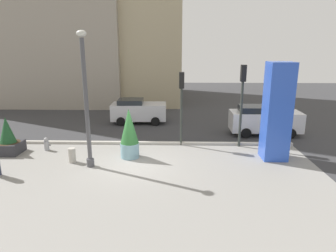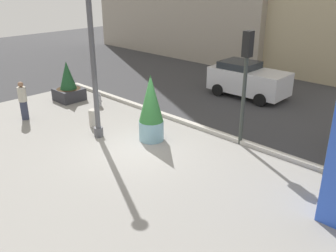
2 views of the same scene
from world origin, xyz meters
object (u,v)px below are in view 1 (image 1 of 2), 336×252
(car_intersection, at_px, (264,120))
(traffic_light_corner, at_px, (242,93))
(fire_hydrant, at_px, (47,144))
(potted_plant_near_left, at_px, (129,134))
(car_passing_lane, at_px, (138,111))
(lamp_post, at_px, (86,104))
(concrete_bollard, at_px, (72,155))
(potted_plant_curbside, at_px, (8,139))
(art_pillar_blue, at_px, (277,112))
(traffic_light_far_side, at_px, (182,96))

(car_intersection, bearing_deg, traffic_light_corner, -129.87)
(fire_hydrant, height_order, traffic_light_corner, traffic_light_corner)
(potted_plant_near_left, distance_m, car_intersection, 9.31)
(car_passing_lane, bearing_deg, lamp_post, -98.46)
(potted_plant_near_left, height_order, concrete_bollard, potted_plant_near_left)
(lamp_post, height_order, potted_plant_curbside, lamp_post)
(concrete_bollard, relative_size, car_intersection, 0.17)
(art_pillar_blue, xyz_separation_m, potted_plant_near_left, (-7.43, -0.06, -1.17))
(concrete_bollard, bearing_deg, potted_plant_near_left, 15.41)
(fire_hydrant, xyz_separation_m, car_intersection, (12.96, 3.49, 0.59))
(potted_plant_near_left, relative_size, traffic_light_corner, 0.56)
(potted_plant_near_left, height_order, traffic_light_far_side, traffic_light_far_side)
(potted_plant_curbside, bearing_deg, fire_hydrant, 15.70)
(concrete_bollard, height_order, car_intersection, car_intersection)
(art_pillar_blue, height_order, traffic_light_corner, art_pillar_blue)
(concrete_bollard, xyz_separation_m, car_intersection, (10.95, 5.22, 0.59))
(potted_plant_curbside, relative_size, car_passing_lane, 0.49)
(traffic_light_corner, bearing_deg, potted_plant_near_left, -162.32)
(lamp_post, distance_m, car_passing_lane, 9.02)
(car_intersection, bearing_deg, car_passing_lane, 161.14)
(potted_plant_near_left, xyz_separation_m, traffic_light_far_side, (2.70, 2.12, 1.60))
(potted_plant_near_left, xyz_separation_m, concrete_bollard, (-2.78, -0.77, -0.91))
(fire_hydrant, bearing_deg, car_passing_lane, 55.91)
(art_pillar_blue, distance_m, traffic_light_far_side, 5.17)
(potted_plant_near_left, xyz_separation_m, fire_hydrant, (-4.80, 0.97, -0.92))
(lamp_post, distance_m, art_pillar_blue, 9.27)
(potted_plant_near_left, xyz_separation_m, car_passing_lane, (-0.44, 7.40, -0.37))
(potted_plant_curbside, relative_size, potted_plant_near_left, 0.77)
(potted_plant_curbside, bearing_deg, traffic_light_corner, 6.65)
(lamp_post, height_order, art_pillar_blue, lamp_post)
(concrete_bollard, xyz_separation_m, traffic_light_corner, (8.84, 2.70, 2.76))
(fire_hydrant, bearing_deg, potted_plant_curbside, -164.30)
(lamp_post, height_order, traffic_light_corner, lamp_post)
(car_passing_lane, bearing_deg, fire_hydrant, -124.09)
(potted_plant_curbside, xyz_separation_m, potted_plant_near_left, (6.63, -0.45, 0.48))
(art_pillar_blue, relative_size, fire_hydrant, 6.56)
(traffic_light_far_side, relative_size, car_intersection, 0.94)
(lamp_post, bearing_deg, traffic_light_corner, 22.29)
(traffic_light_far_side, height_order, traffic_light_corner, traffic_light_corner)
(car_passing_lane, bearing_deg, potted_plant_near_left, -86.57)
(traffic_light_corner, height_order, car_passing_lane, traffic_light_corner)
(lamp_post, distance_m, car_intersection, 11.63)
(car_passing_lane, relative_size, car_intersection, 0.91)
(lamp_post, bearing_deg, car_passing_lane, 81.54)
(potted_plant_curbside, relative_size, car_intersection, 0.45)
(lamp_post, distance_m, traffic_light_corner, 8.42)
(potted_plant_curbside, height_order, potted_plant_near_left, potted_plant_near_left)
(concrete_bollard, bearing_deg, fire_hydrant, 139.31)
(lamp_post, xyz_separation_m, art_pillar_blue, (9.16, 1.32, -0.62))
(lamp_post, height_order, traffic_light_far_side, lamp_post)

